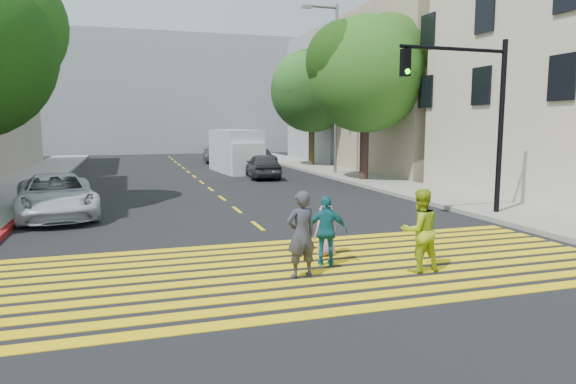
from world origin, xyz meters
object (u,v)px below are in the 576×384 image
tree_right_far (312,86)px  pedestrian_extra (327,231)px  silver_car (217,153)px  dark_car_parked (259,158)px  pedestrian_man (301,234)px  pedestrian_child (326,230)px  white_van (237,152)px  traffic_signal (475,103)px  dark_car_near (263,166)px  white_sedan (56,196)px  pedestrian_woman (420,230)px  tree_right_near (367,68)px

tree_right_far → pedestrian_extra: bearing=-109.3°
silver_car → dark_car_parked: (2.15, -4.86, -0.08)m
pedestrian_man → pedestrian_extra: pedestrian_man is taller
pedestrian_child → white_van: size_ratio=0.21×
silver_car → traffic_signal: traffic_signal is taller
pedestrian_child → dark_car_parked: 24.92m
tree_right_far → pedestrian_child: (-8.09, -23.08, -4.96)m
pedestrian_extra → traffic_signal: size_ratio=0.27×
tree_right_far → dark_car_near: bearing=-129.8°
white_sedan → pedestrian_extra: bearing=-60.5°
pedestrian_man → pedestrian_woman: (2.44, -0.35, -0.01)m
dark_car_near → dark_car_parked: 7.83m
pedestrian_extra → silver_car: bearing=-75.9°
pedestrian_child → white_van: 20.83m
tree_right_far → pedestrian_extra: 25.71m
white_sedan → traffic_signal: traffic_signal is taller
tree_right_near → pedestrian_child: (-7.53, -13.49, -5.22)m
pedestrian_woman → dark_car_near: pedestrian_woman is taller
pedestrian_extra → dark_car_parked: (4.86, 25.25, -0.12)m
pedestrian_extra → dark_car_near: bearing=-80.9°
pedestrian_child → traffic_signal: (6.18, 3.05, 3.05)m
tree_right_near → pedestrian_child: 16.31m
white_sedan → tree_right_near: bearing=15.5°
tree_right_far → pedestrian_man: (-9.15, -24.45, -4.69)m
tree_right_near → dark_car_parked: size_ratio=2.24×
silver_car → traffic_signal: bearing=103.6°
pedestrian_child → dark_car_near: dark_car_near is taller
tree_right_far → dark_car_parked: (-3.50, 1.41, -4.92)m
pedestrian_extra → traffic_signal: (6.45, 3.80, 2.90)m
pedestrian_extra → silver_car: 30.22m
pedestrian_man → pedestrian_extra: 1.01m
dark_car_near → white_van: 3.93m
dark_car_parked → pedestrian_woman: bearing=-105.5°
tree_right_near → dark_car_parked: (-2.95, 11.01, -5.18)m
tree_right_near → dark_car_near: size_ratio=2.11×
pedestrian_extra → tree_right_far: bearing=-90.1°
silver_car → white_van: white_van is taller
traffic_signal → tree_right_far: bearing=83.2°
pedestrian_woman → traffic_signal: traffic_signal is taller
pedestrian_man → silver_car: (3.50, 30.72, -0.15)m
tree_right_near → tree_right_far: tree_right_near is taller
dark_car_near → dark_car_parked: bearing=-97.1°
dark_car_near → white_sedan: bearing=51.1°
tree_right_far → white_van: (-5.86, -2.39, -4.30)m
tree_right_near → tree_right_far: (0.55, 9.59, -0.26)m
tree_right_far → white_sedan: (-14.60, -15.87, -4.85)m
pedestrian_child → dark_car_near: size_ratio=0.29×
dark_car_near → traffic_signal: (3.29, -13.80, 2.95)m
dark_car_parked → traffic_signal: (1.60, -21.44, 3.01)m
pedestrian_woman → white_sedan: bearing=-48.4°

